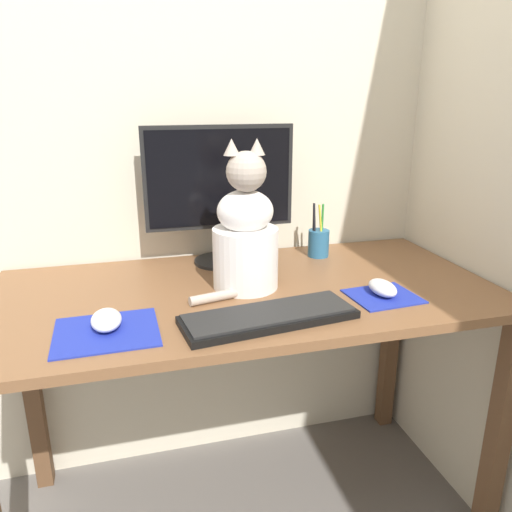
% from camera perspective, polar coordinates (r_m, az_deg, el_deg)
% --- Properties ---
extents(ground_plane, '(12.00, 12.00, 0.00)m').
position_cam_1_polar(ground_plane, '(1.79, -0.88, -26.88)').
color(ground_plane, slate).
extents(wall_back, '(7.00, 0.04, 2.50)m').
position_cam_1_polar(wall_back, '(1.62, -4.43, 17.44)').
color(wall_back, beige).
rests_on(wall_back, ground_plane).
extents(wall_side_right, '(0.04, 7.00, 2.50)m').
position_cam_1_polar(wall_side_right, '(1.60, 25.44, 15.82)').
color(wall_side_right, beige).
rests_on(wall_side_right, ground_plane).
extents(desk, '(1.36, 0.67, 0.76)m').
position_cam_1_polar(desk, '(1.41, -1.01, -7.72)').
color(desk, brown).
rests_on(desk, ground_plane).
extents(monitor, '(0.45, 0.17, 0.42)m').
position_cam_1_polar(monitor, '(1.52, -4.16, 7.80)').
color(monitor, black).
rests_on(monitor, desk).
extents(keyboard, '(0.43, 0.19, 0.02)m').
position_cam_1_polar(keyboard, '(1.18, 1.51, -6.90)').
color(keyboard, black).
rests_on(keyboard, desk).
extents(mousepad_left, '(0.23, 0.20, 0.00)m').
position_cam_1_polar(mousepad_left, '(1.17, -16.71, -8.32)').
color(mousepad_left, '#1E2D9E').
rests_on(mousepad_left, desk).
extents(mousepad_right, '(0.18, 0.16, 0.00)m').
position_cam_1_polar(mousepad_right, '(1.35, 14.31, -4.48)').
color(mousepad_right, '#1E2D9E').
rests_on(mousepad_right, desk).
extents(computer_mouse_left, '(0.07, 0.11, 0.04)m').
position_cam_1_polar(computer_mouse_left, '(1.18, -16.74, -7.00)').
color(computer_mouse_left, white).
rests_on(computer_mouse_left, mousepad_left).
extents(computer_mouse_right, '(0.06, 0.10, 0.04)m').
position_cam_1_polar(computer_mouse_right, '(1.35, 14.27, -3.54)').
color(computer_mouse_right, white).
rests_on(computer_mouse_right, mousepad_right).
extents(cat, '(0.27, 0.21, 0.40)m').
position_cam_1_polar(cat, '(1.33, -1.34, 2.42)').
color(cat, white).
rests_on(cat, desk).
extents(pen_cup, '(0.07, 0.07, 0.18)m').
position_cam_1_polar(pen_cup, '(1.64, 7.15, 1.59)').
color(pen_cup, '#286089').
rests_on(pen_cup, desk).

